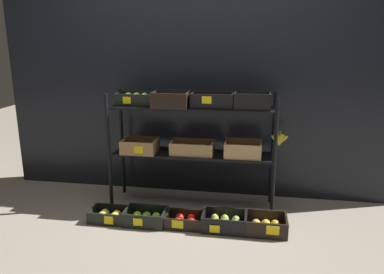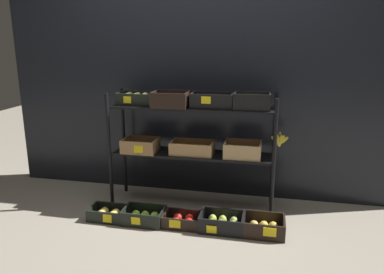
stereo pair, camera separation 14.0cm
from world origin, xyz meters
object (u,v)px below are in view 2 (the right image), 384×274
(crate_ground_apple_green, at_px, (144,217))
(crate_ground_apple_gold, at_px, (109,214))
(crate_ground_rightmost_apple_gold, at_px, (263,227))
(crate_ground_apple_red, at_px, (183,221))
(display_rack, at_px, (193,127))
(crate_ground_pear, at_px, (222,223))

(crate_ground_apple_green, bearing_deg, crate_ground_apple_gold, 179.94)
(crate_ground_rightmost_apple_gold, bearing_deg, crate_ground_apple_red, -179.62)
(display_rack, distance_m, crate_ground_apple_green, 0.88)
(crate_ground_pear, distance_m, crate_ground_rightmost_apple_gold, 0.33)
(crate_ground_apple_green, height_order, crate_ground_pear, crate_ground_pear)
(crate_ground_apple_green, distance_m, crate_ground_rightmost_apple_gold, 0.99)
(crate_ground_apple_gold, relative_size, crate_ground_apple_red, 1.01)
(crate_ground_apple_gold, height_order, crate_ground_rightmost_apple_gold, crate_ground_rightmost_apple_gold)
(crate_ground_apple_red, bearing_deg, crate_ground_apple_green, -177.50)
(display_rack, height_order, crate_ground_apple_gold, display_rack)
(display_rack, bearing_deg, crate_ground_apple_red, -89.76)
(crate_ground_apple_green, height_order, crate_ground_apple_red, crate_ground_apple_green)
(display_rack, height_order, crate_ground_rightmost_apple_gold, display_rack)
(display_rack, relative_size, crate_ground_apple_gold, 4.93)
(crate_ground_apple_red, height_order, crate_ground_pear, crate_ground_pear)
(crate_ground_apple_red, distance_m, crate_ground_rightmost_apple_gold, 0.66)
(crate_ground_apple_gold, bearing_deg, crate_ground_rightmost_apple_gold, 0.81)
(crate_ground_apple_green, distance_m, crate_ground_pear, 0.66)
(crate_ground_apple_red, bearing_deg, crate_ground_pear, -0.31)
(crate_ground_apple_gold, distance_m, crate_ground_pear, 0.98)
(display_rack, height_order, crate_ground_apple_green, display_rack)
(crate_ground_apple_red, relative_size, crate_ground_pear, 0.88)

